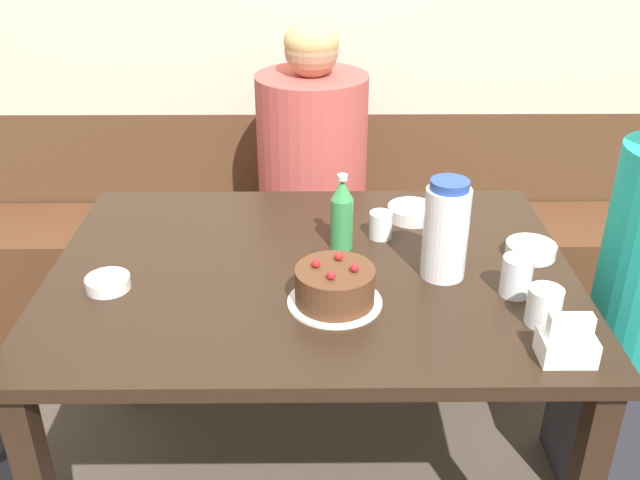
{
  "coord_description": "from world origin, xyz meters",
  "views": [
    {
      "loc": [
        0.01,
        -1.54,
        1.65
      ],
      "look_at": [
        0.02,
        0.05,
        0.81
      ],
      "focal_mm": 40.0,
      "sensor_mm": 36.0,
      "label": 1
    }
  ],
  "objects_px": {
    "bench_seat": "(313,278)",
    "water_pitcher": "(446,230)",
    "bowl_soup_white": "(412,212)",
    "glass_shot_small": "(544,306)",
    "birthday_cake": "(335,287)",
    "napkin_holder": "(567,343)",
    "glass_tumbler_short": "(381,225)",
    "glass_water_tall": "(516,276)",
    "person_pale_blue_shirt": "(314,203)",
    "soju_bottle": "(342,214)",
    "bowl_side_dish": "(108,283)",
    "bowl_rice_small": "(531,250)"
  },
  "relations": [
    {
      "from": "bowl_soup_white",
      "to": "glass_shot_small",
      "type": "distance_m",
      "value": 0.57
    },
    {
      "from": "glass_water_tall",
      "to": "glass_shot_small",
      "type": "relative_size",
      "value": 1.11
    },
    {
      "from": "soju_bottle",
      "to": "bowl_soup_white",
      "type": "relative_size",
      "value": 1.5
    },
    {
      "from": "bowl_side_dish",
      "to": "glass_tumbler_short",
      "type": "height_order",
      "value": "glass_tumbler_short"
    },
    {
      "from": "glass_tumbler_short",
      "to": "water_pitcher",
      "type": "bearing_deg",
      "value": -56.07
    },
    {
      "from": "napkin_holder",
      "to": "glass_shot_small",
      "type": "bearing_deg",
      "value": 94.9
    },
    {
      "from": "napkin_holder",
      "to": "bowl_side_dish",
      "type": "bearing_deg",
      "value": 164.34
    },
    {
      "from": "bench_seat",
      "to": "glass_tumbler_short",
      "type": "bearing_deg",
      "value": -74.59
    },
    {
      "from": "bowl_soup_white",
      "to": "bowl_side_dish",
      "type": "xyz_separation_m",
      "value": [
        -0.76,
        -0.37,
        -0.0
      ]
    },
    {
      "from": "water_pitcher",
      "to": "glass_tumbler_short",
      "type": "xyz_separation_m",
      "value": [
        -0.13,
        0.2,
        -0.09
      ]
    },
    {
      "from": "glass_shot_small",
      "to": "person_pale_blue_shirt",
      "type": "xyz_separation_m",
      "value": [
        -0.5,
        0.98,
        -0.2
      ]
    },
    {
      "from": "glass_shot_small",
      "to": "person_pale_blue_shirt",
      "type": "distance_m",
      "value": 1.11
    },
    {
      "from": "napkin_holder",
      "to": "glass_water_tall",
      "type": "xyz_separation_m",
      "value": [
        -0.04,
        0.25,
        0.01
      ]
    },
    {
      "from": "bowl_soup_white",
      "to": "glass_shot_small",
      "type": "height_order",
      "value": "glass_shot_small"
    },
    {
      "from": "birthday_cake",
      "to": "soju_bottle",
      "type": "height_order",
      "value": "soju_bottle"
    },
    {
      "from": "water_pitcher",
      "to": "bowl_soup_white",
      "type": "relative_size",
      "value": 1.83
    },
    {
      "from": "birthday_cake",
      "to": "bowl_rice_small",
      "type": "xyz_separation_m",
      "value": [
        0.51,
        0.22,
        -0.03
      ]
    },
    {
      "from": "water_pitcher",
      "to": "bowl_rice_small",
      "type": "relative_size",
      "value": 1.96
    },
    {
      "from": "water_pitcher",
      "to": "soju_bottle",
      "type": "relative_size",
      "value": 1.22
    },
    {
      "from": "glass_water_tall",
      "to": "bowl_side_dish",
      "type": "bearing_deg",
      "value": 178.1
    },
    {
      "from": "glass_water_tall",
      "to": "glass_shot_small",
      "type": "distance_m",
      "value": 0.12
    },
    {
      "from": "bowl_rice_small",
      "to": "glass_tumbler_short",
      "type": "height_order",
      "value": "glass_tumbler_short"
    },
    {
      "from": "bench_seat",
      "to": "bowl_soup_white",
      "type": "xyz_separation_m",
      "value": [
        0.28,
        -0.55,
        0.55
      ]
    },
    {
      "from": "glass_tumbler_short",
      "to": "bowl_side_dish",
      "type": "bearing_deg",
      "value": -158.79
    },
    {
      "from": "bowl_soup_white",
      "to": "glass_water_tall",
      "type": "distance_m",
      "value": 0.45
    },
    {
      "from": "bench_seat",
      "to": "glass_tumbler_short",
      "type": "height_order",
      "value": "glass_tumbler_short"
    },
    {
      "from": "bowl_soup_white",
      "to": "glass_tumbler_short",
      "type": "distance_m",
      "value": 0.15
    },
    {
      "from": "water_pitcher",
      "to": "bowl_rice_small",
      "type": "height_order",
      "value": "water_pitcher"
    },
    {
      "from": "bowl_soup_white",
      "to": "bowl_side_dish",
      "type": "height_order",
      "value": "bowl_soup_white"
    },
    {
      "from": "water_pitcher",
      "to": "glass_water_tall",
      "type": "relative_size",
      "value": 2.62
    },
    {
      "from": "bench_seat",
      "to": "soju_bottle",
      "type": "distance_m",
      "value": 0.96
    },
    {
      "from": "bowl_soup_white",
      "to": "soju_bottle",
      "type": "bearing_deg",
      "value": -140.17
    },
    {
      "from": "birthday_cake",
      "to": "napkin_holder",
      "type": "distance_m",
      "value": 0.51
    },
    {
      "from": "napkin_holder",
      "to": "bowl_side_dish",
      "type": "relative_size",
      "value": 1.05
    },
    {
      "from": "glass_shot_small",
      "to": "napkin_holder",
      "type": "bearing_deg",
      "value": -85.1
    },
    {
      "from": "birthday_cake",
      "to": "bowl_rice_small",
      "type": "relative_size",
      "value": 1.71
    },
    {
      "from": "bowl_side_dish",
      "to": "glass_tumbler_short",
      "type": "xyz_separation_m",
      "value": [
        0.67,
        0.26,
        0.02
      ]
    },
    {
      "from": "glass_water_tall",
      "to": "glass_shot_small",
      "type": "xyz_separation_m",
      "value": [
        0.03,
        -0.12,
        -0.0
      ]
    },
    {
      "from": "bowl_rice_small",
      "to": "person_pale_blue_shirt",
      "type": "height_order",
      "value": "person_pale_blue_shirt"
    },
    {
      "from": "napkin_holder",
      "to": "bench_seat",
      "type": "bearing_deg",
      "value": 113.11
    },
    {
      "from": "bench_seat",
      "to": "bowl_side_dish",
      "type": "bearing_deg",
      "value": -117.41
    },
    {
      "from": "napkin_holder",
      "to": "water_pitcher",
      "type": "bearing_deg",
      "value": 120.14
    },
    {
      "from": "birthday_cake",
      "to": "water_pitcher",
      "type": "relative_size",
      "value": 0.87
    },
    {
      "from": "bench_seat",
      "to": "birthday_cake",
      "type": "bearing_deg",
      "value": -86.94
    },
    {
      "from": "glass_water_tall",
      "to": "person_pale_blue_shirt",
      "type": "bearing_deg",
      "value": 118.74
    },
    {
      "from": "bench_seat",
      "to": "napkin_holder",
      "type": "height_order",
      "value": "napkin_holder"
    },
    {
      "from": "bowl_side_dish",
      "to": "glass_shot_small",
      "type": "distance_m",
      "value": 1.0
    },
    {
      "from": "birthday_cake",
      "to": "water_pitcher",
      "type": "distance_m",
      "value": 0.3
    },
    {
      "from": "bench_seat",
      "to": "water_pitcher",
      "type": "height_order",
      "value": "water_pitcher"
    },
    {
      "from": "bench_seat",
      "to": "bowl_side_dish",
      "type": "distance_m",
      "value": 1.18
    }
  ]
}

